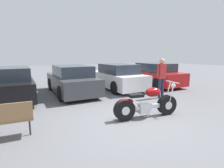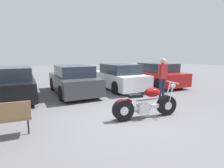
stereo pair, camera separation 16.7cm
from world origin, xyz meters
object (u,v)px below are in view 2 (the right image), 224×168
(motorcycle, at_px, (145,104))
(parked_car_dark_grey, at_px, (73,80))
(parked_car_black, at_px, (13,84))
(parked_car_red, at_px, (155,75))
(person_standing, at_px, (163,75))
(parked_car_white, at_px, (118,77))

(motorcycle, distance_m, parked_car_dark_grey, 4.63)
(parked_car_black, relative_size, parked_car_red, 1.00)
(parked_car_black, distance_m, parked_car_dark_grey, 2.67)
(parked_car_red, distance_m, person_standing, 3.45)
(motorcycle, xyz_separation_m, parked_car_red, (4.20, 4.49, 0.24))
(parked_car_dark_grey, distance_m, parked_car_white, 2.67)
(parked_car_black, bearing_deg, motorcycle, -50.46)
(parked_car_dark_grey, relative_size, parked_car_white, 1.00)
(parked_car_black, height_order, parked_car_white, same)
(motorcycle, height_order, parked_car_dark_grey, parked_car_dark_grey)
(parked_car_dark_grey, height_order, person_standing, person_standing)
(motorcycle, height_order, parked_car_red, parked_car_red)
(parked_car_white, xyz_separation_m, person_standing, (0.69, -2.89, 0.40))
(parked_car_black, height_order, parked_car_red, same)
(motorcycle, distance_m, person_standing, 2.87)
(parked_car_white, distance_m, parked_car_red, 2.67)
(parked_car_white, height_order, parked_car_red, same)
(parked_car_black, relative_size, parked_car_white, 1.00)
(parked_car_black, xyz_separation_m, parked_car_dark_grey, (2.67, -0.13, 0.00))
(motorcycle, xyz_separation_m, parked_car_dark_grey, (-1.14, 4.48, 0.24))
(parked_car_dark_grey, relative_size, parked_car_red, 1.00)
(parked_car_black, xyz_separation_m, parked_car_red, (8.00, -0.11, 0.00))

